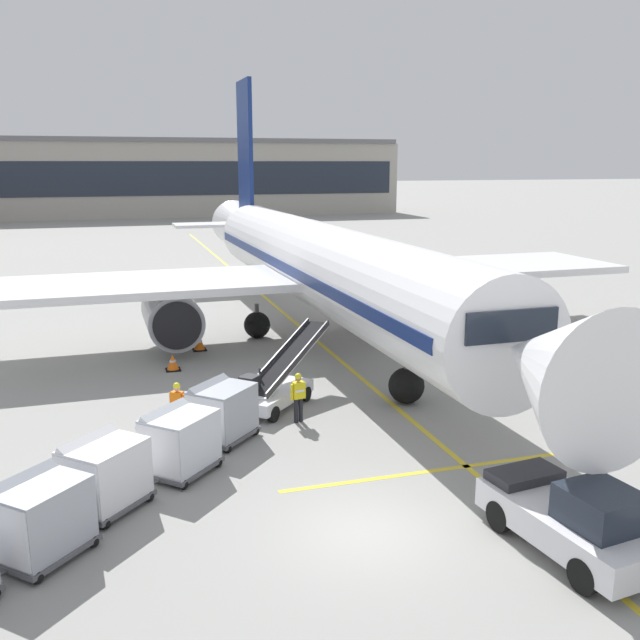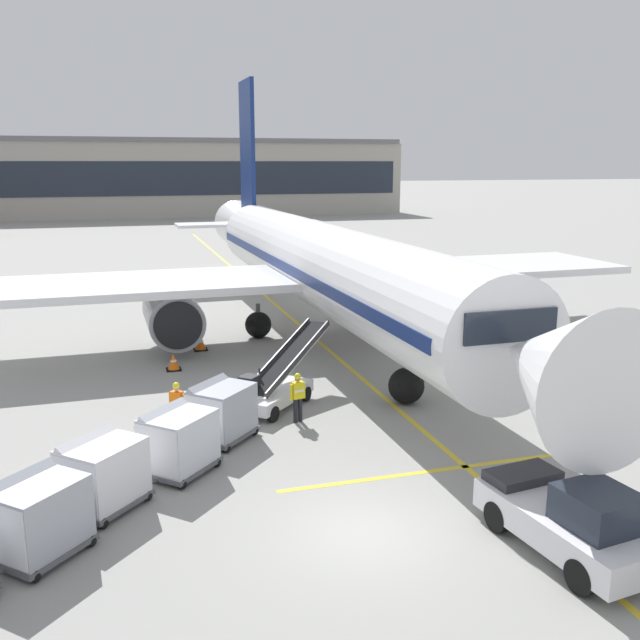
{
  "view_description": "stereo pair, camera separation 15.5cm",
  "coord_description": "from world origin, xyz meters",
  "px_view_note": "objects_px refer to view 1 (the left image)",
  "views": [
    {
      "loc": [
        -5.5,
        -14.27,
        8.7
      ],
      "look_at": [
        1.82,
        9.92,
        2.97
      ],
      "focal_mm": 39.17,
      "sensor_mm": 36.0,
      "label": 1
    },
    {
      "loc": [
        -5.35,
        -14.31,
        8.7
      ],
      "look_at": [
        1.82,
        9.92,
        2.97
      ],
      "focal_mm": 39.17,
      "sensor_mm": 36.0,
      "label": 2
    }
  ],
  "objects_px": {
    "ground_crew_by_loader": "(298,394)",
    "baggage_cart_fourth": "(39,516)",
    "baggage_cart_second": "(179,440)",
    "safety_cone_wingtip": "(173,362)",
    "parked_airplane": "(319,266)",
    "baggage_cart_third": "(103,473)",
    "ground_crew_by_carts": "(178,405)",
    "safety_cone_engine_keepout": "(199,343)",
    "belt_loader": "(276,384)",
    "baggage_cart_lead": "(221,410)",
    "pushback_tug": "(575,518)"
  },
  "relations": [
    {
      "from": "belt_loader",
      "to": "baggage_cart_lead",
      "type": "distance_m",
      "value": 3.6
    },
    {
      "from": "ground_crew_by_loader",
      "to": "baggage_cart_fourth",
      "type": "bearing_deg",
      "value": -140.32
    },
    {
      "from": "baggage_cart_lead",
      "to": "baggage_cart_third",
      "type": "relative_size",
      "value": 1.0
    },
    {
      "from": "baggage_cart_lead",
      "to": "pushback_tug",
      "type": "relative_size",
      "value": 0.55
    },
    {
      "from": "ground_crew_by_loader",
      "to": "safety_cone_engine_keepout",
      "type": "xyz_separation_m",
      "value": [
        -2.05,
        10.43,
        -0.64
      ]
    },
    {
      "from": "baggage_cart_third",
      "to": "baggage_cart_second",
      "type": "bearing_deg",
      "value": 37.68
    },
    {
      "from": "baggage_cart_second",
      "to": "ground_crew_by_carts",
      "type": "bearing_deg",
      "value": 85.09
    },
    {
      "from": "baggage_cart_second",
      "to": "safety_cone_wingtip",
      "type": "xyz_separation_m",
      "value": [
        0.74,
        10.35,
        -0.66
      ]
    },
    {
      "from": "baggage_cart_third",
      "to": "safety_cone_engine_keepout",
      "type": "distance_m",
      "value": 15.53
    },
    {
      "from": "parked_airplane",
      "to": "baggage_cart_third",
      "type": "height_order",
      "value": "parked_airplane"
    },
    {
      "from": "safety_cone_engine_keepout",
      "to": "safety_cone_wingtip",
      "type": "bearing_deg",
      "value": -116.85
    },
    {
      "from": "parked_airplane",
      "to": "safety_cone_engine_keepout",
      "type": "relative_size",
      "value": 58.64
    },
    {
      "from": "ground_crew_by_loader",
      "to": "belt_loader",
      "type": "bearing_deg",
      "value": 100.67
    },
    {
      "from": "belt_loader",
      "to": "baggage_cart_fourth",
      "type": "relative_size",
      "value": 1.89
    },
    {
      "from": "baggage_cart_second",
      "to": "ground_crew_by_loader",
      "type": "relative_size",
      "value": 1.46
    },
    {
      "from": "safety_cone_engine_keepout",
      "to": "pushback_tug",
      "type": "bearing_deg",
      "value": -73.58
    },
    {
      "from": "belt_loader",
      "to": "pushback_tug",
      "type": "height_order",
      "value": "belt_loader"
    },
    {
      "from": "parked_airplane",
      "to": "baggage_cart_lead",
      "type": "distance_m",
      "value": 14.06
    },
    {
      "from": "baggage_cart_lead",
      "to": "pushback_tug",
      "type": "bearing_deg",
      "value": -53.21
    },
    {
      "from": "belt_loader",
      "to": "baggage_cart_third",
      "type": "bearing_deg",
      "value": -133.38
    },
    {
      "from": "baggage_cart_third",
      "to": "pushback_tug",
      "type": "bearing_deg",
      "value": -26.97
    },
    {
      "from": "baggage_cart_third",
      "to": "ground_crew_by_carts",
      "type": "height_order",
      "value": "baggage_cart_third"
    },
    {
      "from": "ground_crew_by_loader",
      "to": "ground_crew_by_carts",
      "type": "bearing_deg",
      "value": 177.87
    },
    {
      "from": "parked_airplane",
      "to": "safety_cone_engine_keepout",
      "type": "height_order",
      "value": "parked_airplane"
    },
    {
      "from": "baggage_cart_lead",
      "to": "ground_crew_by_loader",
      "type": "relative_size",
      "value": 1.46
    },
    {
      "from": "baggage_cart_fourth",
      "to": "baggage_cart_lead",
      "type": "bearing_deg",
      "value": 48.41
    },
    {
      "from": "ground_crew_by_loader",
      "to": "ground_crew_by_carts",
      "type": "xyz_separation_m",
      "value": [
        -4.03,
        0.15,
        0.0
      ]
    },
    {
      "from": "belt_loader",
      "to": "ground_crew_by_loader",
      "type": "height_order",
      "value": "belt_loader"
    },
    {
      "from": "safety_cone_engine_keepout",
      "to": "belt_loader",
      "type": "bearing_deg",
      "value": -78.81
    },
    {
      "from": "baggage_cart_third",
      "to": "ground_crew_by_carts",
      "type": "relative_size",
      "value": 1.46
    },
    {
      "from": "belt_loader",
      "to": "safety_cone_wingtip",
      "type": "bearing_deg",
      "value": 119.81
    },
    {
      "from": "belt_loader",
      "to": "ground_crew_by_loader",
      "type": "xyz_separation_m",
      "value": [
        0.35,
        -1.86,
        0.19
      ]
    },
    {
      "from": "ground_crew_by_loader",
      "to": "baggage_cart_third",
      "type": "bearing_deg",
      "value": -144.78
    },
    {
      "from": "pushback_tug",
      "to": "safety_cone_wingtip",
      "type": "distance_m",
      "value": 18.69
    },
    {
      "from": "parked_airplane",
      "to": "baggage_cart_third",
      "type": "distance_m",
      "value": 19.01
    },
    {
      "from": "safety_cone_wingtip",
      "to": "baggage_cart_second",
      "type": "bearing_deg",
      "value": -94.09
    },
    {
      "from": "baggage_cart_second",
      "to": "baggage_cart_fourth",
      "type": "height_order",
      "value": "same"
    },
    {
      "from": "parked_airplane",
      "to": "ground_crew_by_carts",
      "type": "bearing_deg",
      "value": -126.47
    },
    {
      "from": "baggage_cart_second",
      "to": "pushback_tug",
      "type": "relative_size",
      "value": 0.55
    },
    {
      "from": "belt_loader",
      "to": "baggage_cart_third",
      "type": "relative_size",
      "value": 1.89
    },
    {
      "from": "belt_loader",
      "to": "safety_cone_engine_keepout",
      "type": "bearing_deg",
      "value": 101.19
    },
    {
      "from": "baggage_cart_fourth",
      "to": "pushback_tug",
      "type": "height_order",
      "value": "baggage_cart_fourth"
    },
    {
      "from": "baggage_cart_third",
      "to": "belt_loader",
      "type": "bearing_deg",
      "value": 46.62
    },
    {
      "from": "pushback_tug",
      "to": "ground_crew_by_carts",
      "type": "distance_m",
      "value": 12.62
    },
    {
      "from": "baggage_cart_fourth",
      "to": "belt_loader",
      "type": "bearing_deg",
      "value": 48.29
    },
    {
      "from": "baggage_cart_second",
      "to": "ground_crew_by_loader",
      "type": "bearing_deg",
      "value": 33.99
    },
    {
      "from": "baggage_cart_second",
      "to": "safety_cone_wingtip",
      "type": "distance_m",
      "value": 10.4
    },
    {
      "from": "baggage_cart_lead",
      "to": "baggage_cart_second",
      "type": "xyz_separation_m",
      "value": [
        -1.54,
        -2.09,
        0.0
      ]
    },
    {
      "from": "ground_crew_by_carts",
      "to": "baggage_cart_second",
      "type": "bearing_deg",
      "value": -94.91
    },
    {
      "from": "baggage_cart_third",
      "to": "ground_crew_by_carts",
      "type": "distance_m",
      "value": 5.17
    }
  ]
}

